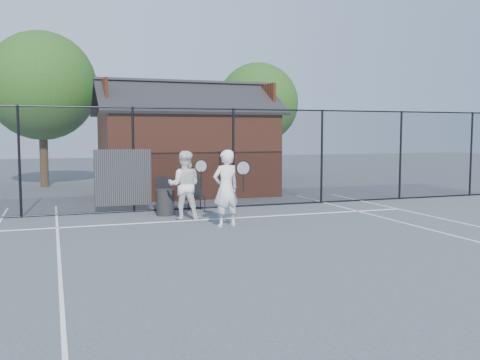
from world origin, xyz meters
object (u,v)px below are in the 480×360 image
object	(u,v)px
clubhouse	(186,151)
player_back	(184,185)
waste_bin	(165,202)
chair_right	(196,195)
chair_left	(164,196)
player_front	(226,188)

from	to	relation	value
clubhouse	player_back	world-z (taller)	clubhouse
clubhouse	waste_bin	distance (m)	5.36
chair_right	waste_bin	bearing A→B (deg)	-158.18
clubhouse	waste_bin	xyz separation A→B (m)	(-1.78, -4.90, -1.25)
player_back	chair_right	xyz separation A→B (m)	(0.67, 1.32, -0.43)
chair_left	chair_right	distance (m)	0.94
player_front	chair_right	xyz separation A→B (m)	(-0.02, 2.73, -0.47)
chair_left	waste_bin	size ratio (longest dim) A/B	1.35
player_front	player_back	distance (m)	1.57
clubhouse	chair_left	bearing A→B (deg)	-111.19
clubhouse	player_back	distance (m)	5.94
player_front	chair_right	size ratio (longest dim) A/B	1.99
chair_left	player_front	bearing A→B (deg)	-61.61
chair_left	chair_right	world-z (taller)	chair_left
player_front	chair_left	xyz separation A→B (m)	(-0.96, 2.73, -0.45)
player_front	player_back	bearing A→B (deg)	115.98
waste_bin	player_back	bearing A→B (deg)	-67.28
player_back	chair_right	world-z (taller)	player_back
player_back	chair_right	size ratio (longest dim) A/B	1.92
chair_left	player_back	bearing A→B (deg)	-69.35
player_front	waste_bin	world-z (taller)	player_front
chair_left	waste_bin	xyz separation A→B (m)	(-0.07, -0.50, -0.12)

